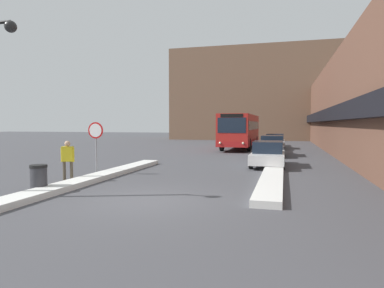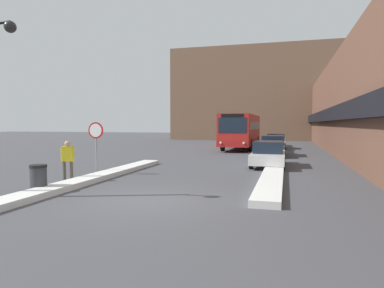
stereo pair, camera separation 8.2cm
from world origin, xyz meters
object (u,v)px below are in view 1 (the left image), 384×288
(trash_bin, at_px, (39,178))
(stop_sign, at_px, (96,137))
(pedestrian, at_px, (68,157))
(parked_car_middle, at_px, (272,146))
(parked_car_back, at_px, (275,141))
(city_bus, at_px, (241,130))
(parked_car_front, at_px, (268,154))

(trash_bin, bearing_deg, stop_sign, 93.43)
(stop_sign, relative_size, trash_bin, 2.58)
(stop_sign, xyz_separation_m, pedestrian, (-0.11, -2.01, -0.77))
(parked_car_middle, relative_size, pedestrian, 2.71)
(parked_car_back, height_order, stop_sign, stop_sign)
(city_bus, bearing_deg, stop_sign, -102.90)
(parked_car_front, height_order, parked_car_back, parked_car_back)
(parked_car_front, height_order, stop_sign, stop_sign)
(parked_car_middle, relative_size, stop_sign, 1.85)
(city_bus, height_order, parked_car_back, city_bus)
(parked_car_middle, bearing_deg, parked_car_back, 90.00)
(city_bus, xyz_separation_m, parked_car_back, (3.24, 0.64, -1.05))
(trash_bin, bearing_deg, city_bus, 79.96)
(stop_sign, xyz_separation_m, trash_bin, (0.25, -4.18, -1.30))
(city_bus, xyz_separation_m, trash_bin, (-4.10, -23.17, -1.29))
(parked_car_back, xyz_separation_m, stop_sign, (-7.59, -19.64, 1.07))
(parked_car_front, bearing_deg, city_bus, 103.40)
(city_bus, relative_size, parked_car_front, 2.62)
(city_bus, distance_m, pedestrian, 21.49)
(pedestrian, bearing_deg, parked_car_middle, 43.71)
(parked_car_middle, bearing_deg, city_bus, 114.84)
(stop_sign, height_order, pedestrian, stop_sign)
(city_bus, relative_size, parked_car_middle, 2.58)
(city_bus, bearing_deg, parked_car_back, 11.20)
(parked_car_back, relative_size, pedestrian, 2.92)
(parked_car_front, relative_size, stop_sign, 1.82)
(parked_car_front, distance_m, stop_sign, 9.38)
(pedestrian, relative_size, trash_bin, 1.76)
(parked_car_front, bearing_deg, parked_car_middle, 90.00)
(city_bus, xyz_separation_m, parked_car_front, (3.24, -13.60, -1.06))
(parked_car_middle, xyz_separation_m, trash_bin, (-7.34, -16.17, -0.27))
(parked_car_back, bearing_deg, parked_car_middle, -90.00)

